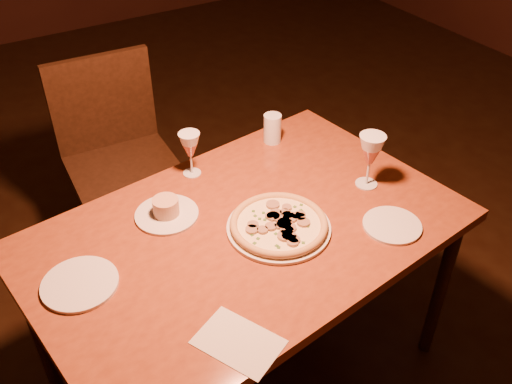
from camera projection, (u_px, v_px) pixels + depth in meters
floor at (271, 291)px, 2.55m from camera, size 7.00×7.00×0.00m
dining_table at (246, 243)px, 1.83m from camera, size 1.45×1.03×0.72m
chair_far at (118, 154)px, 2.49m from camera, size 0.48×0.48×0.93m
pizza_plate at (279, 225)px, 1.78m from camera, size 0.33×0.33×0.04m
ramekin_saucer at (166, 211)px, 1.83m from camera, size 0.21×0.21×0.07m
wine_glass_far at (191, 154)px, 1.98m from camera, size 0.08×0.08×0.17m
wine_glass_right at (370, 161)px, 1.92m from camera, size 0.09×0.09×0.20m
water_tumbler at (272, 128)px, 2.17m from camera, size 0.07×0.07×0.11m
side_plate_left at (80, 284)px, 1.60m from camera, size 0.22×0.22×0.01m
side_plate_near at (392, 225)px, 1.80m from camera, size 0.19×0.19×0.01m
menu_card at (238, 342)px, 1.44m from camera, size 0.22×0.25×0.00m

